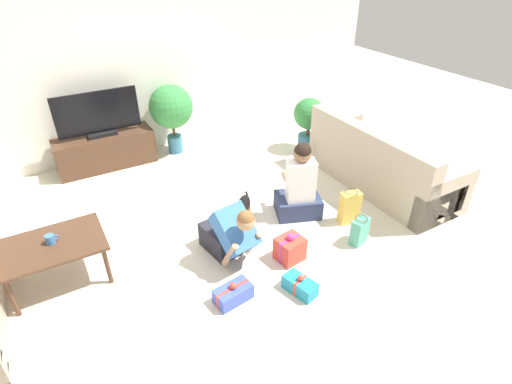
# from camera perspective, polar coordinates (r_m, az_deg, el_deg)

# --- Properties ---
(ground_plane) EXTENTS (16.00, 16.00, 0.00)m
(ground_plane) POSITION_cam_1_polar(r_m,az_deg,el_deg) (4.52, -6.20, -6.66)
(ground_plane) COLOR beige
(wall_back) EXTENTS (8.40, 0.06, 2.60)m
(wall_back) POSITION_cam_1_polar(r_m,az_deg,el_deg) (6.24, -17.53, 16.68)
(wall_back) COLOR white
(wall_back) RESTS_ON ground_plane
(sofa_right) EXTENTS (0.86, 2.09, 0.87)m
(sofa_right) POSITION_cam_1_polar(r_m,az_deg,el_deg) (5.54, 17.26, 3.69)
(sofa_right) COLOR tan
(sofa_right) RESTS_ON ground_plane
(coffee_table) EXTENTS (0.93, 0.64, 0.46)m
(coffee_table) POSITION_cam_1_polar(r_m,az_deg,el_deg) (4.20, -27.08, -7.16)
(coffee_table) COLOR #472D1E
(coffee_table) RESTS_ON ground_plane
(tv_console) EXTENTS (1.36, 0.45, 0.49)m
(tv_console) POSITION_cam_1_polar(r_m,az_deg,el_deg) (6.21, -20.66, 5.54)
(tv_console) COLOR #472D1E
(tv_console) RESTS_ON ground_plane
(tv) EXTENTS (1.13, 0.20, 0.63)m
(tv) POSITION_cam_1_polar(r_m,az_deg,el_deg) (6.01, -21.61, 10.00)
(tv) COLOR black
(tv) RESTS_ON tv_console
(potted_plant_back_right) EXTENTS (0.65, 0.65, 1.06)m
(potted_plant_back_right) POSITION_cam_1_polar(r_m,az_deg,el_deg) (6.20, -12.03, 11.59)
(potted_plant_back_right) COLOR #336B84
(potted_plant_back_right) RESTS_ON ground_plane
(potted_plant_corner_right) EXTENTS (0.48, 0.48, 0.83)m
(potted_plant_corner_right) POSITION_cam_1_polar(r_m,az_deg,el_deg) (6.29, 7.57, 10.37)
(potted_plant_corner_right) COLOR #336B84
(potted_plant_corner_right) RESTS_ON ground_plane
(person_kneeling) EXTENTS (0.42, 0.78, 0.75)m
(person_kneeling) POSITION_cam_1_polar(r_m,az_deg,el_deg) (4.06, -3.77, -5.94)
(person_kneeling) COLOR #23232D
(person_kneeling) RESTS_ON ground_plane
(person_sitting) EXTENTS (0.63, 0.59, 0.97)m
(person_sitting) POSITION_cam_1_polar(r_m,az_deg,el_deg) (4.70, 6.22, 0.46)
(person_sitting) COLOR #283351
(person_sitting) RESTS_ON ground_plane
(dog) EXTENTS (0.35, 0.41, 0.33)m
(dog) POSITION_cam_1_polar(r_m,az_deg,el_deg) (4.62, -1.85, -2.08)
(dog) COLOR black
(dog) RESTS_ON ground_plane
(gift_box_a) EXTENTS (0.37, 0.24, 0.21)m
(gift_box_a) POSITION_cam_1_polar(r_m,az_deg,el_deg) (3.79, -3.27, -14.29)
(gift_box_a) COLOR #3D51BC
(gift_box_a) RESTS_ON ground_plane
(gift_box_b) EXTENTS (0.25, 0.36, 0.20)m
(gift_box_b) POSITION_cam_1_polar(r_m,az_deg,el_deg) (3.88, 6.31, -13.14)
(gift_box_b) COLOR teal
(gift_box_b) RESTS_ON ground_plane
(gift_box_c) EXTENTS (0.30, 0.27, 0.33)m
(gift_box_c) POSITION_cam_1_polar(r_m,az_deg,el_deg) (4.18, 4.87, -8.05)
(gift_box_c) COLOR red
(gift_box_c) RESTS_ON ground_plane
(gift_bag_a) EXTENTS (0.24, 0.17, 0.33)m
(gift_bag_a) POSITION_cam_1_polar(r_m,az_deg,el_deg) (4.50, 14.57, -5.39)
(gift_bag_a) COLOR #4CA384
(gift_bag_a) RESTS_ON ground_plane
(gift_bag_b) EXTENTS (0.25, 0.17, 0.42)m
(gift_bag_b) POSITION_cam_1_polar(r_m,az_deg,el_deg) (4.76, 13.22, -2.15)
(gift_bag_b) COLOR #E5B74C
(gift_bag_b) RESTS_ON ground_plane
(mug) EXTENTS (0.12, 0.08, 0.09)m
(mug) POSITION_cam_1_polar(r_m,az_deg,el_deg) (4.15, -27.30, -6.01)
(mug) COLOR #386BAD
(mug) RESTS_ON coffee_table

